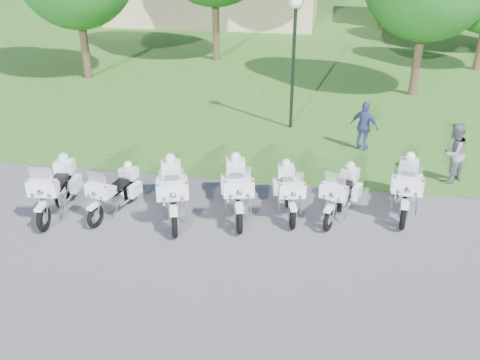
% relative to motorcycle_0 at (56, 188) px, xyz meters
% --- Properties ---
extents(ground, '(100.00, 100.00, 0.00)m').
position_rel_motorcycle_0_xyz_m(ground, '(4.43, -0.53, -0.67)').
color(ground, '#525257').
rests_on(ground, ground).
extents(grass_lawn, '(100.00, 48.00, 0.01)m').
position_rel_motorcycle_0_xyz_m(grass_lawn, '(4.43, 26.47, -0.66)').
color(grass_lawn, '#2C6620').
rests_on(grass_lawn, ground).
extents(motorcycle_0, '(0.94, 2.37, 1.59)m').
position_rel_motorcycle_0_xyz_m(motorcycle_0, '(0.00, 0.00, 0.00)').
color(motorcycle_0, black).
rests_on(motorcycle_0, ground).
extents(motorcycle_1, '(1.00, 2.06, 1.40)m').
position_rel_motorcycle_0_xyz_m(motorcycle_1, '(1.50, 0.22, -0.08)').
color(motorcycle_1, black).
rests_on(motorcycle_1, ground).
extents(motorcycle_2, '(1.30, 2.42, 1.68)m').
position_rel_motorcycle_0_xyz_m(motorcycle_2, '(3.01, 0.29, 0.04)').
color(motorcycle_2, black).
rests_on(motorcycle_2, ground).
extents(motorcycle_3, '(1.15, 2.42, 1.65)m').
position_rel_motorcycle_0_xyz_m(motorcycle_3, '(4.60, 0.72, 0.02)').
color(motorcycle_3, black).
rests_on(motorcycle_3, ground).
extents(motorcycle_4, '(0.97, 2.11, 1.43)m').
position_rel_motorcycle_0_xyz_m(motorcycle_4, '(5.90, 1.00, -0.07)').
color(motorcycle_4, black).
rests_on(motorcycle_4, ground).
extents(motorcycle_5, '(1.13, 2.11, 1.47)m').
position_rel_motorcycle_0_xyz_m(motorcycle_5, '(7.24, 1.05, -0.05)').
color(motorcycle_5, black).
rests_on(motorcycle_5, ground).
extents(motorcycle_6, '(1.00, 2.41, 1.62)m').
position_rel_motorcycle_0_xyz_m(motorcycle_6, '(8.90, 1.56, 0.01)').
color(motorcycle_6, black).
rests_on(motorcycle_6, ground).
extents(lamp_post, '(0.44, 0.44, 4.60)m').
position_rel_motorcycle_0_xyz_m(lamp_post, '(5.47, 7.03, 2.77)').
color(lamp_post, black).
rests_on(lamp_post, ground).
extents(bystander_b, '(1.08, 1.09, 1.78)m').
position_rel_motorcycle_0_xyz_m(bystander_b, '(10.34, 3.46, 0.22)').
color(bystander_b, slate).
rests_on(bystander_b, ground).
extents(bystander_c, '(1.03, 0.81, 1.63)m').
position_rel_motorcycle_0_xyz_m(bystander_c, '(7.96, 5.38, 0.15)').
color(bystander_c, navy).
rests_on(bystander_c, ground).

